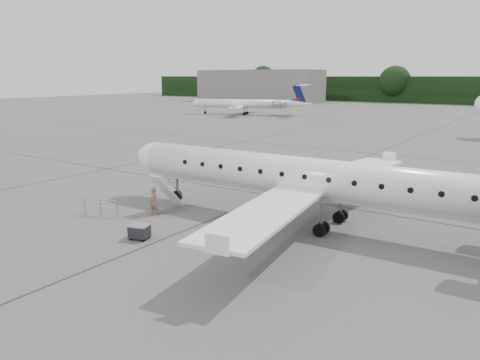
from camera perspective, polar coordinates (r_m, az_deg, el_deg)
The scene contains 8 objects.
ground at distance 24.19m, azimuth 5.10°, elevation -7.01°, with size 320.00×320.00×0.00m, color slate.
terminal_building at distance 153.18m, azimuth 2.38°, elevation 11.39°, with size 40.00×14.00×10.00m, color slate.
main_regional_jet at distance 25.49m, azimuth 9.22°, elevation 2.59°, with size 29.16×21.00×7.48m, color white, non-canonical shape.
airstair at distance 28.92m, azimuth -8.87°, elevation -1.42°, with size 0.85×2.13×2.34m, color white, non-canonical shape.
passenger at distance 28.14m, azimuth -10.49°, elevation -2.59°, with size 0.61×0.40×1.66m, color #88594A.
safety_railing at distance 28.77m, azimuth -16.63°, elevation -3.26°, with size 2.20×0.08×1.00m, color gray, non-canonical shape.
baggage_cart at distance 24.29m, azimuth -12.16°, elevation -6.15°, with size 0.94×0.76×0.81m, color #232326, non-canonical shape.
bg_regional_left at distance 101.02m, azimuth 0.20°, elevation 9.81°, with size 24.66×17.75×6.47m, color white, non-canonical shape.
Camera 1 is at (11.02, -19.96, 8.08)m, focal length 35.00 mm.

